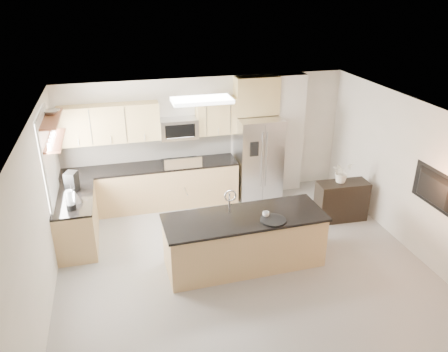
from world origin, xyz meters
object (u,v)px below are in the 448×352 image
object	(u,v)px
bowl	(51,111)
range	(182,183)
microwave	(179,128)
coffee_maker	(72,182)
island	(244,240)
blender	(70,201)
platter	(273,220)
flower_vase	(342,167)
kettle	(75,196)
refrigerator	(258,158)
credenza	(341,201)
television	(432,190)
cup	(266,214)

from	to	relation	value
bowl	range	bearing A→B (deg)	18.08
microwave	coffee_maker	xyz separation A→B (m)	(-2.10, -0.92, -0.54)
island	coffee_maker	bearing A→B (deg)	147.17
range	blender	size ratio (longest dim) A/B	3.27
platter	bowl	world-z (taller)	bowl
flower_vase	microwave	bearing A→B (deg)	152.20
blender	kettle	world-z (taller)	blender
range	refrigerator	size ratio (longest dim) A/B	0.64
credenza	bowl	size ratio (longest dim) A/B	2.91
coffee_maker	flower_vase	bearing A→B (deg)	-6.95
range	bowl	xyz separation A→B (m)	(-2.25, -0.73, 1.91)
island	bowl	xyz separation A→B (m)	(-2.88, 1.71, 1.92)
blender	coffee_maker	size ratio (longest dim) A/B	0.98
island	television	distance (m)	3.09
refrigerator	cup	bearing A→B (deg)	-105.66
cup	platter	size ratio (longest dim) A/B	0.27
cup	microwave	bearing A→B (deg)	109.82
blender	kettle	xyz separation A→B (m)	(0.05, 0.25, -0.04)
range	platter	distance (m)	2.92
island	kettle	world-z (taller)	island
flower_vase	television	world-z (taller)	television
kettle	cup	bearing A→B (deg)	-22.80
cup	flower_vase	xyz separation A→B (m)	(1.95, 1.13, 0.15)
island	microwave	bearing A→B (deg)	102.18
blender	flower_vase	world-z (taller)	flower_vase
kettle	bowl	world-z (taller)	bowl
island	kettle	size ratio (longest dim) A/B	10.27
microwave	island	bearing A→B (deg)	-76.18
microwave	kettle	distance (m)	2.54
cup	bowl	distance (m)	3.95
refrigerator	island	size ratio (longest dim) A/B	0.67
cup	range	bearing A→B (deg)	110.71
refrigerator	blender	xyz separation A→B (m)	(-3.73, -1.49, 0.18)
refrigerator	credenza	size ratio (longest dim) A/B	1.79
range	kettle	size ratio (longest dim) A/B	4.41
kettle	island	bearing A→B (deg)	-23.66
island	bowl	world-z (taller)	bowl
refrigerator	flower_vase	distance (m)	1.86
range	cup	distance (m)	2.76
platter	credenza	bearing A→B (deg)	32.70
flower_vase	cup	bearing A→B (deg)	-149.80
island	credenza	xyz separation A→B (m)	(2.30, 0.98, -0.06)
platter	bowl	size ratio (longest dim) A/B	1.21
platter	blender	bearing A→B (deg)	159.63
platter	flower_vase	size ratio (longest dim) A/B	0.66
island	coffee_maker	world-z (taller)	island
blender	flower_vase	bearing A→B (deg)	1.48
platter	bowl	distance (m)	4.09
microwave	range	bearing A→B (deg)	-90.00
microwave	platter	size ratio (longest dim) A/B	1.84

